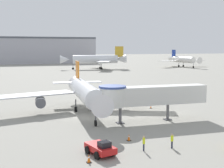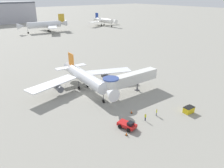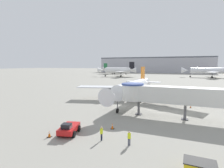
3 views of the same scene
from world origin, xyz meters
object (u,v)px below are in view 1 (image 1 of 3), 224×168
Objects in this scene: main_airplane at (85,92)px; traffic_cone_apron_front at (89,159)px; ground_crew_wing_walker at (144,142)px; pushback_tug_red at (101,148)px; traffic_cone_starboard_wing at (151,107)px; background_jet_gold_tail at (96,59)px; background_jet_blue_tail at (183,60)px; traffic_cone_near_nose at (129,138)px; jet_bridge at (146,95)px; ground_crew_marshaller at (172,140)px.

main_airplane is 38.43× the size of traffic_cone_apron_front.
main_airplane is at bearing 12.71° from ground_crew_wing_walker.
pushback_tug_red is 6.63× the size of traffic_cone_starboard_wing.
background_jet_gold_tail reaches higher than background_jet_blue_tail.
main_airplane is 7.76× the size of pushback_tug_red.
jet_bridge is at bearing 54.43° from traffic_cone_near_nose.
pushback_tug_red is 151.02m from background_jet_blue_tail.
background_jet_blue_tail reaches higher than ground_crew_marshaller.
pushback_tug_red is 6.12m from traffic_cone_near_nose.
pushback_tug_red is 128.48m from background_jet_gold_tail.
main_airplane is 23.91m from traffic_cone_apron_front.
background_jet_gold_tail is at bearing -4.49° from ground_crew_wing_walker.
ground_crew_wing_walker is at bearing -88.02° from traffic_cone_near_nose.
main_airplane is at bearing 66.75° from pushback_tug_red.
jet_bridge is 14.31m from ground_crew_wing_walker.
ground_crew_wing_walker is (0.14, -4.14, 0.62)m from traffic_cone_near_nose.
background_jet_gold_tail is 1.13× the size of background_jet_blue_tail.
jet_bridge is 13.33m from ground_crew_marshaller.
traffic_cone_near_nose is (-6.08, -8.51, -3.71)m from jet_bridge.
traffic_cone_apron_front is 0.49× the size of ground_crew_marshaller.
traffic_cone_apron_front is 0.02× the size of background_jet_gold_tail.
traffic_cone_near_nose is at bearing 24.70° from pushback_tug_red.
background_jet_blue_tail is at bearing 96.84° from background_jet_gold_tail.
background_jet_gold_tail reaches higher than main_airplane.
jet_bridge is 27.79× the size of traffic_cone_starboard_wing.
traffic_cone_starboard_wing is at bearing -128.86° from background_jet_blue_tail.
background_jet_gold_tail reaches higher than traffic_cone_near_nose.
ground_crew_wing_walker reaches higher than ground_crew_marshaller.
ground_crew_wing_walker is 148.57m from background_jet_blue_tail.
ground_crew_wing_walker reaches higher than pushback_tug_red.
pushback_tug_red is 2.36× the size of ground_crew_wing_walker.
jet_bridge reaches higher than traffic_cone_starboard_wing.
ground_crew_wing_walker is at bearing 12.17° from traffic_cone_apron_front.
traffic_cone_apron_front is 0.03× the size of background_jet_blue_tail.
traffic_cone_near_nose is at bearing -122.78° from traffic_cone_starboard_wing.
ground_crew_marshaller is (8.37, -0.37, 0.20)m from pushback_tug_red.
traffic_cone_starboard_wing is (11.34, 17.61, -0.10)m from traffic_cone_near_nose.
traffic_cone_apron_front is at bearing -129.58° from background_jet_blue_tail.
main_airplane is 21.90m from ground_crew_wing_walker.
jet_bridge is 21.09× the size of traffic_cone_near_nose.
background_jet_blue_tail is (69.10, 103.20, 4.01)m from traffic_cone_starboard_wing.
jet_bridge is 19.24m from traffic_cone_apron_front.
traffic_cone_near_nose is 145.20m from background_jet_blue_tail.
background_jet_blue_tail is (81.82, 103.26, 0.61)m from main_airplane.
traffic_cone_apron_front is at bearing 110.88° from ground_crew_wing_walker.
traffic_cone_apron_front is 10.23m from ground_crew_marshaller.
traffic_cone_near_nose is 4.19m from ground_crew_wing_walker.
traffic_cone_starboard_wing is (12.72, 0.07, -3.40)m from main_airplane.
background_jet_blue_tail is at bearing 55.64° from main_airplane.
background_jet_gold_tail is (17.89, 102.37, 4.83)m from traffic_cone_starboard_wing.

